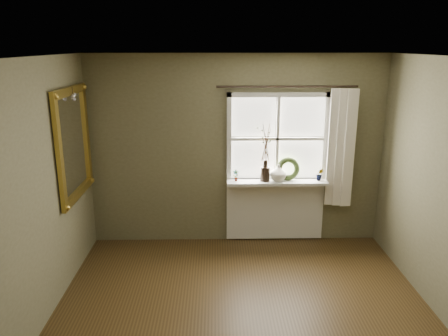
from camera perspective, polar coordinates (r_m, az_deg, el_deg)
ceiling at (r=3.53m, az=3.58°, el=14.08°), size 4.50×4.50×0.00m
wall_back at (r=6.00m, az=1.60°, el=2.29°), size 4.00×0.10×2.60m
wall_left at (r=4.18m, az=-26.17°, el=-5.52°), size 0.10×4.50×2.60m
window_frame at (r=5.94m, az=6.96°, el=3.82°), size 1.36×0.06×1.24m
window_sill at (r=5.98m, az=6.92°, el=-1.83°), size 1.36×0.26×0.04m
window_apron at (r=6.23m, az=6.65°, el=-5.38°), size 1.36×0.04×0.88m
dark_jug at (r=5.93m, az=5.38°, el=-0.77°), size 0.16×0.16×0.19m
cream_vase at (r=5.94m, az=7.10°, el=-0.59°), size 0.28×0.28×0.23m
wreath at (r=6.00m, az=8.37°, el=-0.42°), size 0.33×0.17×0.33m
potted_plant_left at (r=5.90m, az=1.56°, el=-0.98°), size 0.09×0.06×0.16m
potted_plant_right at (r=6.06m, az=12.39°, el=-0.83°), size 0.11×0.09×0.17m
curtain at (r=6.04m, az=14.97°, el=2.49°), size 0.36×0.12×1.59m
curtain_rod at (r=5.79m, az=8.27°, el=10.48°), size 1.84×0.03×0.03m
gilt_mirror at (r=5.47m, az=-19.05°, el=3.06°), size 0.10×1.11×1.33m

